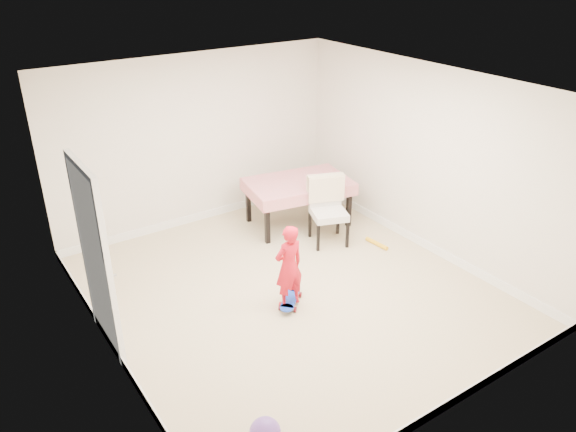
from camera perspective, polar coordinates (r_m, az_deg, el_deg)
ground at (r=7.18m, az=0.24°, el=-7.61°), size 5.00×5.00×0.00m
ceiling at (r=6.14m, az=0.28°, el=12.87°), size 4.50×5.00×0.04m
wall_back at (r=8.57m, az=-9.23°, el=7.49°), size 4.50×0.04×2.60m
wall_front at (r=4.96m, az=16.83°, el=-7.92°), size 4.50×0.04×2.60m
wall_left at (r=5.73m, az=-18.52°, el=-3.33°), size 0.04×5.00×2.60m
wall_right at (r=7.93m, az=13.73°, el=5.55°), size 0.04×5.00×2.60m
door at (r=6.12m, az=-18.92°, el=-4.40°), size 0.11×0.94×2.11m
baseboard_back at (r=9.05m, az=-8.70°, el=0.05°), size 4.50×0.02×0.12m
baseboard_front at (r=5.72m, az=15.24°, el=-18.35°), size 4.50×0.02×0.12m
baseboard_left at (r=6.40m, az=-17.01°, el=-13.09°), size 0.02×5.00×0.12m
baseboard_right at (r=8.44m, az=12.90°, el=-2.34°), size 0.02×5.00×0.12m
dining_table at (r=8.68m, az=1.04°, el=1.39°), size 1.69×1.22×0.72m
dining_chair at (r=8.09m, az=4.18°, el=0.45°), size 0.72×0.77×0.99m
skateboard at (r=6.93m, az=0.24°, el=-8.55°), size 0.58×0.57×0.09m
child at (r=6.62m, az=0.08°, el=-5.39°), size 0.40×0.27×1.06m
foam_toy at (r=8.29m, az=9.00°, el=-2.77°), size 0.09×0.40×0.06m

